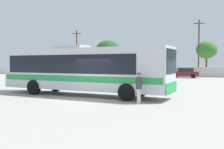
% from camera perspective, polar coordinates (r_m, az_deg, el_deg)
% --- Properties ---
extents(ground_plane, '(300.00, 300.00, 0.00)m').
position_cam_1_polar(ground_plane, '(25.65, 4.15, -2.50)').
color(ground_plane, '#A3A099').
extents(perimeter_wall, '(80.00, 0.30, 1.62)m').
position_cam_1_polar(perimeter_wall, '(44.73, 10.36, 0.63)').
color(perimeter_wall, beige).
rests_on(perimeter_wall, ground_plane).
extents(coach_bus_silver_green, '(12.49, 4.19, 3.46)m').
position_cam_1_polar(coach_bus_silver_green, '(18.31, -6.62, 1.29)').
color(coach_bus_silver_green, silver).
rests_on(coach_bus_silver_green, ground_plane).
extents(attendant_by_bus_door, '(0.41, 0.41, 1.69)m').
position_cam_1_polar(attendant_by_bus_door, '(14.47, 5.86, -2.54)').
color(attendant_by_bus_door, silver).
rests_on(attendant_by_bus_door, ground_plane).
extents(parked_car_leftmost_black, '(4.07, 2.04, 1.43)m').
position_cam_1_polar(parked_car_leftmost_black, '(43.19, -1.49, 0.54)').
color(parked_car_leftmost_black, black).
rests_on(parked_car_leftmost_black, ground_plane).
extents(parked_car_second_grey, '(4.18, 2.07, 1.50)m').
position_cam_1_polar(parked_car_second_grey, '(41.50, 5.93, 0.49)').
color(parked_car_second_grey, slate).
rests_on(parked_car_second_grey, ground_plane).
extents(parked_car_third_maroon, '(4.18, 2.02, 1.49)m').
position_cam_1_polar(parked_car_third_maroon, '(41.28, 15.52, 0.40)').
color(parked_car_third_maroon, maroon).
rests_on(parked_car_third_maroon, ground_plane).
extents(utility_pole_near, '(1.78, 0.53, 8.70)m').
position_cam_1_polar(utility_pole_near, '(52.69, -7.66, 4.98)').
color(utility_pole_near, '#4C3823').
rests_on(utility_pole_near, ground_plane).
extents(utility_pole_far, '(1.76, 0.61, 9.46)m').
position_cam_1_polar(utility_pole_far, '(46.64, 18.32, 5.67)').
color(utility_pole_far, '#4C3823').
rests_on(utility_pole_far, ground_plane).
extents(roadside_tree_left, '(4.78, 4.78, 6.62)m').
position_cam_1_polar(roadside_tree_left, '(50.81, -0.91, 5.15)').
color(roadside_tree_left, brown).
rests_on(roadside_tree_left, ground_plane).
extents(roadside_tree_midleft, '(3.59, 3.59, 5.43)m').
position_cam_1_polar(roadside_tree_midleft, '(48.57, 10.30, 4.41)').
color(roadside_tree_midleft, brown).
rests_on(roadside_tree_midleft, ground_plane).
extents(roadside_tree_midright, '(3.76, 3.76, 6.27)m').
position_cam_1_polar(roadside_tree_midright, '(50.99, 19.85, 5.06)').
color(roadside_tree_midright, brown).
rests_on(roadside_tree_midright, ground_plane).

